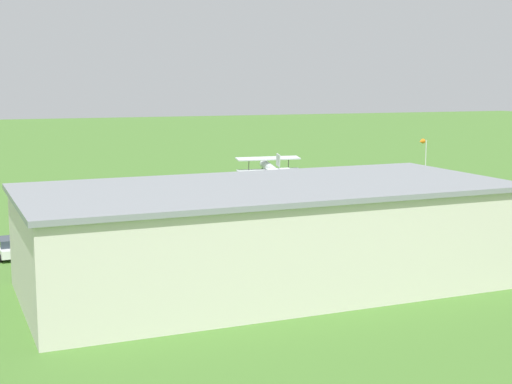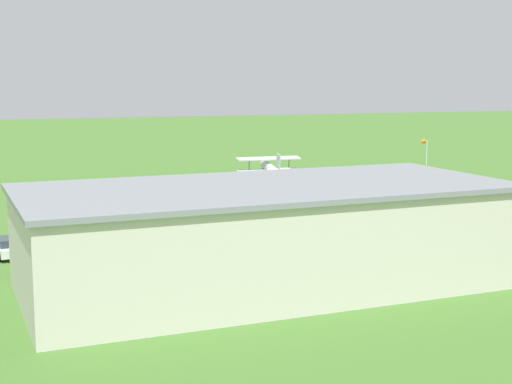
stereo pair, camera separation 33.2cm
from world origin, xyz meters
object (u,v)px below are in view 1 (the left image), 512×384
(person_walking_on_apron, at_px, (71,236))
(windsock, at_px, (422,146))
(truck_delivery_white, at_px, (353,213))
(person_near_hangar_door, at_px, (61,248))
(person_beside_truck, at_px, (119,233))
(person_at_fence_line, at_px, (59,244))
(person_crossing_taxiway, at_px, (206,224))
(car_white, at_px, (9,247))
(biplane, at_px, (270,168))
(hangar, at_px, (268,235))

(person_walking_on_apron, height_order, windsock, windsock)
(truck_delivery_white, xyz_separation_m, person_near_hangar_door, (27.58, 2.08, -0.82))
(person_beside_truck, distance_m, person_walking_on_apron, 4.09)
(truck_delivery_white, distance_m, person_at_fence_line, 27.60)
(person_near_hangar_door, height_order, person_crossing_taxiway, person_crossing_taxiway)
(person_walking_on_apron, bearing_deg, car_white, 27.26)
(person_near_hangar_door, bearing_deg, person_beside_truck, -143.95)
(car_white, height_order, person_near_hangar_door, car_white)
(biplane, bearing_deg, person_beside_truck, 32.57)
(person_at_fence_line, height_order, person_beside_truck, person_at_fence_line)
(truck_delivery_white, bearing_deg, hangar, 46.91)
(person_beside_truck, xyz_separation_m, person_walking_on_apron, (4.09, -0.05, 0.07))
(biplane, distance_m, person_walking_on_apron, 26.53)
(hangar, bearing_deg, person_near_hangar_door, -47.55)
(hangar, bearing_deg, truck_delivery_white, -133.09)
(hangar, bearing_deg, person_walking_on_apron, -57.52)
(hangar, relative_size, windsock, 4.90)
(person_at_fence_line, relative_size, person_crossing_taxiway, 0.91)
(hangar, height_order, truck_delivery_white, hangar)
(car_white, distance_m, person_near_hangar_door, 4.16)
(truck_delivery_white, bearing_deg, car_white, 1.49)
(biplane, bearing_deg, person_near_hangar_door, 33.36)
(person_beside_truck, bearing_deg, person_near_hangar_door, 36.05)
(biplane, relative_size, person_crossing_taxiway, 4.18)
(car_white, relative_size, person_near_hangar_door, 3.06)
(hangar, distance_m, person_walking_on_apron, 21.32)
(truck_delivery_white, relative_size, person_crossing_taxiway, 3.76)
(hangar, distance_m, windsock, 45.85)
(person_near_hangar_door, bearing_deg, person_crossing_taxiway, -160.62)
(truck_delivery_white, height_order, person_walking_on_apron, truck_delivery_white)
(truck_delivery_white, height_order, person_near_hangar_door, truck_delivery_white)
(person_crossing_taxiway, bearing_deg, truck_delivery_white, 168.92)
(person_beside_truck, relative_size, windsock, 0.23)
(car_white, relative_size, person_at_fence_line, 2.89)
(hangar, height_order, windsock, hangar)
(person_beside_truck, bearing_deg, windsock, -160.40)
(person_walking_on_apron, bearing_deg, person_near_hangar_door, 71.72)
(person_crossing_taxiway, bearing_deg, car_white, 11.37)
(hangar, bearing_deg, person_beside_truck, -67.79)
(hangar, bearing_deg, person_crossing_taxiway, -93.05)
(hangar, height_order, person_crossing_taxiway, hangar)
(car_white, distance_m, person_crossing_taxiway, 17.99)
(truck_delivery_white, xyz_separation_m, person_crossing_taxiway, (13.91, -2.73, -0.69))
(biplane, height_order, person_walking_on_apron, biplane)
(person_at_fence_line, height_order, person_walking_on_apron, person_walking_on_apron)
(person_near_hangar_door, xyz_separation_m, person_walking_on_apron, (-1.32, -3.99, 0.10))
(person_near_hangar_door, bearing_deg, hangar, 132.45)
(person_near_hangar_door, xyz_separation_m, person_crossing_taxiway, (-13.67, -4.81, 0.14))
(person_near_hangar_door, height_order, person_walking_on_apron, person_walking_on_apron)
(car_white, bearing_deg, windsock, -161.09)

